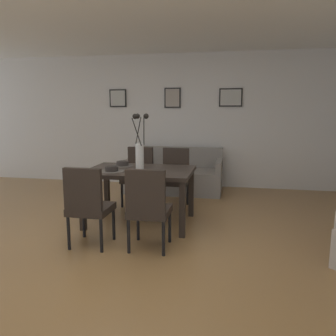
{
  "coord_description": "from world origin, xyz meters",
  "views": [
    {
      "loc": [
        1.23,
        -3.53,
        1.53
      ],
      "look_at": [
        0.38,
        0.8,
        0.76
      ],
      "focal_mm": 36.33,
      "sensor_mm": 36.0,
      "label": 1
    }
  ],
  "objects_px": {
    "centerpiece_vase": "(140,148)",
    "framed_picture_left": "(118,98)",
    "dining_chair_near_left": "(88,203)",
    "dining_chair_far_left": "(148,205)",
    "dining_chair_near_right": "(139,173)",
    "dining_table": "(140,176)",
    "bowl_near_right": "(122,163)",
    "sofa": "(175,176)",
    "framed_picture_right": "(231,97)",
    "framed_picture_center": "(173,98)",
    "dining_chair_far_right": "(175,175)",
    "bowl_near_left": "(112,168)"
  },
  "relations": [
    {
      "from": "bowl_near_right",
      "to": "dining_chair_far_left",
      "type": "bearing_deg",
      "value": -59.22
    },
    {
      "from": "dining_chair_far_left",
      "to": "bowl_near_right",
      "type": "bearing_deg",
      "value": 120.78
    },
    {
      "from": "framed_picture_left",
      "to": "dining_chair_far_right",
      "type": "bearing_deg",
      "value": -46.5
    },
    {
      "from": "dining_chair_near_left",
      "to": "dining_chair_far_left",
      "type": "distance_m",
      "value": 0.67
    },
    {
      "from": "dining_table",
      "to": "dining_chair_far_right",
      "type": "distance_m",
      "value": 0.96
    },
    {
      "from": "dining_chair_far_left",
      "to": "framed_picture_left",
      "type": "height_order",
      "value": "framed_picture_left"
    },
    {
      "from": "dining_table",
      "to": "framed_picture_center",
      "type": "bearing_deg",
      "value": 90.0
    },
    {
      "from": "dining_chair_near_right",
      "to": "sofa",
      "type": "height_order",
      "value": "dining_chair_near_right"
    },
    {
      "from": "dining_table",
      "to": "centerpiece_vase",
      "type": "xyz_separation_m",
      "value": [
        0.0,
        0.0,
        0.37
      ]
    },
    {
      "from": "centerpiece_vase",
      "to": "framed_picture_center",
      "type": "bearing_deg",
      "value": 90.02
    },
    {
      "from": "dining_chair_far_right",
      "to": "bowl_near_left",
      "type": "bearing_deg",
      "value": -119.64
    },
    {
      "from": "dining_chair_far_left",
      "to": "dining_chair_far_right",
      "type": "relative_size",
      "value": 1.0
    },
    {
      "from": "sofa",
      "to": "centerpiece_vase",
      "type": "bearing_deg",
      "value": -94.21
    },
    {
      "from": "framed_picture_right",
      "to": "dining_chair_far_left",
      "type": "bearing_deg",
      "value": -103.58
    },
    {
      "from": "dining_chair_near_left",
      "to": "bowl_near_left",
      "type": "height_order",
      "value": "dining_chair_near_left"
    },
    {
      "from": "bowl_near_right",
      "to": "sofa",
      "type": "bearing_deg",
      "value": 74.92
    },
    {
      "from": "dining_chair_far_left",
      "to": "sofa",
      "type": "relative_size",
      "value": 0.53
    },
    {
      "from": "dining_chair_near_right",
      "to": "framed_picture_left",
      "type": "distance_m",
      "value": 2.12
    },
    {
      "from": "framed_picture_center",
      "to": "dining_table",
      "type": "bearing_deg",
      "value": -90.0
    },
    {
      "from": "bowl_near_right",
      "to": "sofa",
      "type": "height_order",
      "value": "bowl_near_right"
    },
    {
      "from": "centerpiece_vase",
      "to": "framed_picture_left",
      "type": "xyz_separation_m",
      "value": [
        -1.13,
        2.41,
        0.73
      ]
    },
    {
      "from": "dining_chair_far_right",
      "to": "centerpiece_vase",
      "type": "distance_m",
      "value": 1.07
    },
    {
      "from": "dining_chair_near_left",
      "to": "dining_chair_near_right",
      "type": "height_order",
      "value": "same"
    },
    {
      "from": "bowl_near_left",
      "to": "centerpiece_vase",
      "type": "bearing_deg",
      "value": 34.71
    },
    {
      "from": "dining_chair_near_right",
      "to": "bowl_near_right",
      "type": "bearing_deg",
      "value": -92.5
    },
    {
      "from": "dining_table",
      "to": "framed_picture_right",
      "type": "height_order",
      "value": "framed_picture_right"
    },
    {
      "from": "centerpiece_vase",
      "to": "framed_picture_center",
      "type": "relative_size",
      "value": 1.88
    },
    {
      "from": "dining_chair_near_left",
      "to": "framed_picture_center",
      "type": "bearing_deg",
      "value": 84.2
    },
    {
      "from": "centerpiece_vase",
      "to": "dining_chair_far_left",
      "type": "bearing_deg",
      "value": -69.12
    },
    {
      "from": "framed_picture_right",
      "to": "dining_chair_near_right",
      "type": "bearing_deg",
      "value": -133.37
    },
    {
      "from": "dining_table",
      "to": "framed_picture_right",
      "type": "relative_size",
      "value": 3.2
    },
    {
      "from": "dining_chair_near_left",
      "to": "framed_picture_right",
      "type": "height_order",
      "value": "framed_picture_right"
    },
    {
      "from": "dining_chair_far_left",
      "to": "framed_picture_left",
      "type": "bearing_deg",
      "value": 113.99
    },
    {
      "from": "dining_chair_near_right",
      "to": "framed_picture_right",
      "type": "xyz_separation_m",
      "value": [
        1.41,
        1.5,
        1.24
      ]
    },
    {
      "from": "bowl_near_right",
      "to": "framed_picture_right",
      "type": "relative_size",
      "value": 0.39
    },
    {
      "from": "bowl_near_left",
      "to": "dining_chair_near_right",
      "type": "bearing_deg",
      "value": 88.46
    },
    {
      "from": "dining_chair_near_left",
      "to": "dining_chair_far_right",
      "type": "distance_m",
      "value": 1.92
    },
    {
      "from": "dining_table",
      "to": "dining_chair_near_left",
      "type": "height_order",
      "value": "dining_chair_near_left"
    },
    {
      "from": "dining_chair_near_left",
      "to": "bowl_near_right",
      "type": "xyz_separation_m",
      "value": [
        0.02,
        1.13,
        0.27
      ]
    },
    {
      "from": "dining_table",
      "to": "dining_chair_near_right",
      "type": "xyz_separation_m",
      "value": [
        -0.28,
        0.92,
        -0.14
      ]
    },
    {
      "from": "dining_chair_far_left",
      "to": "bowl_near_left",
      "type": "relative_size",
      "value": 5.41
    },
    {
      "from": "bowl_near_left",
      "to": "dining_chair_far_right",
      "type": "bearing_deg",
      "value": 60.36
    },
    {
      "from": "dining_chair_near_right",
      "to": "centerpiece_vase",
      "type": "bearing_deg",
      "value": -72.71
    },
    {
      "from": "bowl_near_left",
      "to": "framed_picture_left",
      "type": "xyz_separation_m",
      "value": [
        -0.81,
        2.63,
        0.97
      ]
    },
    {
      "from": "dining_chair_far_right",
      "to": "bowl_near_left",
      "type": "distance_m",
      "value": 1.3
    },
    {
      "from": "dining_chair_near_left",
      "to": "dining_chair_far_left",
      "type": "bearing_deg",
      "value": 3.48
    },
    {
      "from": "dining_chair_near_left",
      "to": "bowl_near_left",
      "type": "xyz_separation_m",
      "value": [
        0.02,
        0.7,
        0.27
      ]
    },
    {
      "from": "framed_picture_right",
      "to": "sofa",
      "type": "bearing_deg",
      "value": -153.02
    },
    {
      "from": "dining_table",
      "to": "centerpiece_vase",
      "type": "relative_size",
      "value": 1.9
    },
    {
      "from": "sofa",
      "to": "framed_picture_left",
      "type": "distance_m",
      "value": 2.01
    }
  ]
}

